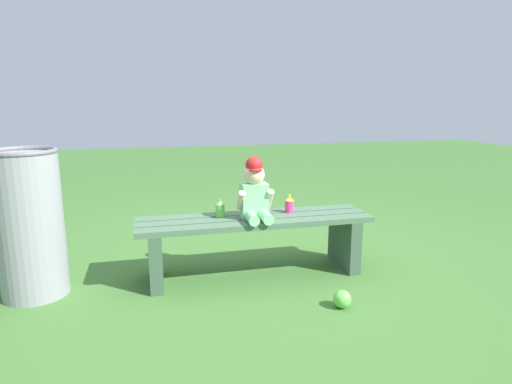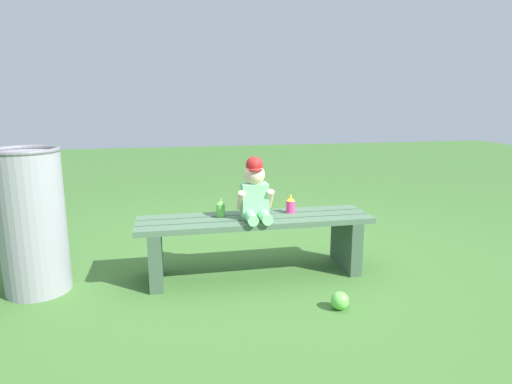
# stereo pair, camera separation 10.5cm
# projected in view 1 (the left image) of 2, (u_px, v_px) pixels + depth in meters

# --- Properties ---
(ground_plane) EXTENTS (16.00, 16.00, 0.00)m
(ground_plane) POSITION_uv_depth(u_px,v_px,m) (255.00, 274.00, 2.96)
(ground_plane) COLOR #3D6B2D
(park_bench) EXTENTS (1.54, 0.38, 0.40)m
(park_bench) POSITION_uv_depth(u_px,v_px,m) (255.00, 235.00, 2.90)
(park_bench) COLOR #47664C
(park_bench) RESTS_ON ground_plane
(child_figure) EXTENTS (0.23, 0.27, 0.40)m
(child_figure) POSITION_uv_depth(u_px,v_px,m) (255.00, 192.00, 2.81)
(child_figure) COLOR #7FCC8C
(child_figure) RESTS_ON park_bench
(sippy_cup_left) EXTENTS (0.06, 0.06, 0.12)m
(sippy_cup_left) POSITION_uv_depth(u_px,v_px,m) (220.00, 208.00, 2.87)
(sippy_cup_left) COLOR #66CC4C
(sippy_cup_left) RESTS_ON park_bench
(sippy_cup_right) EXTENTS (0.06, 0.06, 0.12)m
(sippy_cup_right) POSITION_uv_depth(u_px,v_px,m) (289.00, 204.00, 2.98)
(sippy_cup_right) COLOR #E5337F
(sippy_cup_right) RESTS_ON park_bench
(toy_ball) EXTENTS (0.10, 0.10, 0.10)m
(toy_ball) POSITION_uv_depth(u_px,v_px,m) (342.00, 299.00, 2.48)
(toy_ball) COLOR #66CC4C
(toy_ball) RESTS_ON ground_plane
(trash_bin) EXTENTS (0.39, 0.39, 0.89)m
(trash_bin) POSITION_uv_depth(u_px,v_px,m) (29.00, 223.00, 2.57)
(trash_bin) COLOR gray
(trash_bin) RESTS_ON ground_plane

